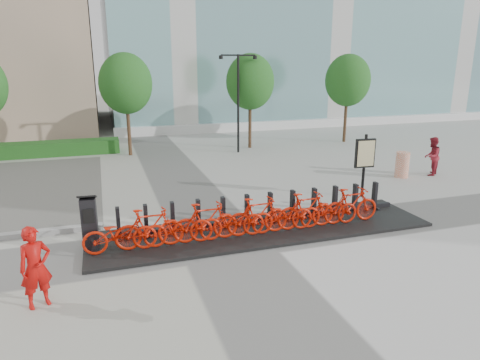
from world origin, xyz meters
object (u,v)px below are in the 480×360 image
object	(u,v)px
worker_red	(36,267)
pedestrian	(432,156)
construction_barrel	(402,165)
bike_0	(120,234)
map_sign	(365,156)
kiosk	(90,222)

from	to	relation	value
worker_red	pedestrian	bearing A→B (deg)	-1.39
pedestrian	construction_barrel	bearing A→B (deg)	-39.98
bike_0	map_sign	bearing A→B (deg)	-74.98
map_sign	construction_barrel	bearing A→B (deg)	33.96
worker_red	construction_barrel	xyz separation A→B (m)	(13.10, 5.98, -0.29)
pedestrian	map_sign	world-z (taller)	map_sign
worker_red	kiosk	bearing A→B (deg)	44.41
kiosk	pedestrian	size ratio (longest dim) A/B	0.89
bike_0	construction_barrel	world-z (taller)	construction_barrel
kiosk	worker_red	bearing A→B (deg)	-108.18
bike_0	worker_red	bearing A→B (deg)	139.33
bike_0	construction_barrel	bearing A→B (deg)	-70.45
worker_red	bike_0	bearing A→B (deg)	25.84
construction_barrel	kiosk	bearing A→B (deg)	-163.28
bike_0	pedestrian	distance (m)	13.45
kiosk	construction_barrel	bearing A→B (deg)	20.64
kiosk	worker_red	world-z (taller)	worker_red
pedestrian	map_sign	bearing A→B (deg)	-14.87
bike_0	kiosk	world-z (taller)	kiosk
map_sign	worker_red	bearing A→B (deg)	-154.08
kiosk	map_sign	world-z (taller)	map_sign
construction_barrel	map_sign	bearing A→B (deg)	-149.45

